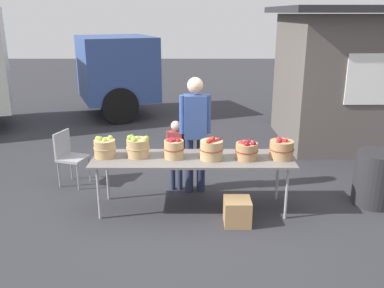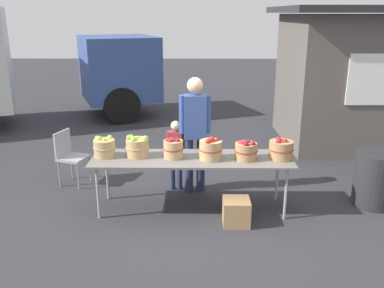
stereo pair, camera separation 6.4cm
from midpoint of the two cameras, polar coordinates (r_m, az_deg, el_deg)
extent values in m
plane|color=#2D2D33|center=(5.86, -0.31, -8.84)|extent=(40.00, 40.00, 0.00)
cube|color=slate|center=(5.57, -0.33, -2.06)|extent=(2.70, 0.76, 0.03)
cylinder|color=#99999E|center=(5.58, -13.16, -6.68)|extent=(0.04, 0.04, 0.72)
cylinder|color=#99999E|center=(5.57, 12.52, -6.68)|extent=(0.04, 0.04, 0.72)
cylinder|color=#99999E|center=(6.12, -11.94, -4.38)|extent=(0.04, 0.04, 0.72)
cylinder|color=#99999E|center=(6.11, 11.35, -4.38)|extent=(0.04, 0.04, 0.72)
cylinder|color=tan|center=(5.70, -12.31, -0.61)|extent=(0.29, 0.29, 0.24)
torus|color=tan|center=(5.70, -12.32, -0.50)|extent=(0.31, 0.31, 0.01)
sphere|color=#9EC647|center=(5.72, -11.58, 0.84)|extent=(0.07, 0.07, 0.07)
sphere|color=#7AA833|center=(5.71, -13.05, 0.70)|extent=(0.07, 0.07, 0.07)
sphere|color=#9EC647|center=(5.73, -13.24, 0.72)|extent=(0.07, 0.07, 0.07)
sphere|color=#7AA833|center=(5.68, -12.90, 0.67)|extent=(0.07, 0.07, 0.07)
sphere|color=#9EC647|center=(5.63, -12.36, 0.47)|extent=(0.07, 0.07, 0.07)
cylinder|color=tan|center=(5.63, -7.85, -0.53)|extent=(0.30, 0.30, 0.25)
torus|color=tan|center=(5.63, -7.86, -0.41)|extent=(0.32, 0.32, 0.01)
sphere|color=#7AA833|center=(5.51, -8.38, 0.42)|extent=(0.08, 0.08, 0.08)
sphere|color=#9EC647|center=(5.63, -7.92, 0.75)|extent=(0.07, 0.07, 0.07)
sphere|color=#8CB738|center=(5.59, -6.71, 0.78)|extent=(0.07, 0.07, 0.07)
sphere|color=#8CB738|center=(5.60, -8.99, 0.86)|extent=(0.07, 0.07, 0.07)
sphere|color=#9EC647|center=(5.53, -6.99, 0.50)|extent=(0.07, 0.07, 0.07)
sphere|color=#7AA833|center=(5.66, -8.69, 0.97)|extent=(0.07, 0.07, 0.07)
sphere|color=#9EC647|center=(5.57, -8.51, 0.73)|extent=(0.07, 0.07, 0.07)
cylinder|color=tan|center=(5.54, -2.89, -0.74)|extent=(0.26, 0.26, 0.24)
torus|color=maroon|center=(5.53, -2.89, -0.62)|extent=(0.28, 0.28, 0.01)
sphere|color=maroon|center=(5.49, -2.78, 0.50)|extent=(0.08, 0.08, 0.08)
sphere|color=maroon|center=(5.46, -3.28, 0.32)|extent=(0.07, 0.07, 0.07)
sphere|color=maroon|center=(5.51, -2.44, 0.55)|extent=(0.07, 0.07, 0.07)
sphere|color=maroon|center=(5.56, -3.28, 0.58)|extent=(0.07, 0.07, 0.07)
sphere|color=#B22319|center=(5.49, -3.75, 0.38)|extent=(0.07, 0.07, 0.07)
sphere|color=#B22319|center=(5.50, -3.04, 0.46)|extent=(0.08, 0.08, 0.08)
sphere|color=maroon|center=(5.46, -2.30, 0.47)|extent=(0.07, 0.07, 0.07)
cylinder|color=tan|center=(5.49, 2.30, -0.82)|extent=(0.30, 0.30, 0.26)
torus|color=maroon|center=(5.48, 2.30, -0.69)|extent=(0.32, 0.32, 0.01)
sphere|color=#B22319|center=(5.35, 1.94, 0.33)|extent=(0.07, 0.07, 0.07)
sphere|color=maroon|center=(5.49, 3.31, 0.55)|extent=(0.07, 0.07, 0.07)
sphere|color=maroon|center=(5.43, 2.10, 0.42)|extent=(0.07, 0.07, 0.07)
sphere|color=#B22319|center=(5.42, 2.46, 0.64)|extent=(0.08, 0.08, 0.08)
sphere|color=maroon|center=(5.43, 2.71, 0.27)|extent=(0.08, 0.08, 0.08)
cylinder|color=#A87F51|center=(5.53, 7.15, -0.98)|extent=(0.29, 0.29, 0.22)
torus|color=maroon|center=(5.53, 7.16, -0.87)|extent=(0.31, 0.31, 0.01)
sphere|color=#B22319|center=(5.59, 7.47, 0.28)|extent=(0.06, 0.06, 0.06)
sphere|color=maroon|center=(5.55, 7.25, 0.22)|extent=(0.08, 0.08, 0.08)
sphere|color=#B22319|center=(5.51, 6.40, 0.13)|extent=(0.08, 0.08, 0.08)
sphere|color=maroon|center=(5.45, 8.10, 0.06)|extent=(0.07, 0.07, 0.07)
sphere|color=maroon|center=(5.41, 7.12, -0.09)|extent=(0.07, 0.07, 0.07)
sphere|color=maroon|center=(5.48, 6.79, 0.09)|extent=(0.07, 0.07, 0.07)
sphere|color=maroon|center=(5.43, 7.39, -0.21)|extent=(0.07, 0.07, 0.07)
cylinder|color=#A87F51|center=(5.64, 11.86, -0.75)|extent=(0.32, 0.32, 0.24)
torus|color=maroon|center=(5.63, 11.87, -0.64)|extent=(0.34, 0.34, 0.01)
sphere|color=maroon|center=(5.54, 11.48, 0.19)|extent=(0.07, 0.07, 0.07)
sphere|color=maroon|center=(5.63, 11.90, 0.41)|extent=(0.07, 0.07, 0.07)
sphere|color=maroon|center=(5.58, 11.70, 0.42)|extent=(0.07, 0.07, 0.07)
sphere|color=#B22319|center=(5.57, 12.41, 0.45)|extent=(0.06, 0.06, 0.06)
sphere|color=maroon|center=(5.57, 12.17, 0.32)|extent=(0.06, 0.06, 0.06)
sphere|color=#B22319|center=(5.68, 11.50, 0.65)|extent=(0.08, 0.08, 0.08)
cylinder|color=#262D4C|center=(6.25, 0.88, -2.86)|extent=(0.12, 0.12, 0.85)
cylinder|color=#262D4C|center=(6.23, -0.75, -2.92)|extent=(0.12, 0.12, 0.85)
cube|color=#334C8C|center=(6.02, 0.07, 3.79)|extent=(0.34, 0.26, 0.64)
sphere|color=beige|center=(5.92, 0.07, 8.10)|extent=(0.23, 0.23, 0.23)
cylinder|color=#334C8C|center=(6.03, 1.84, 4.15)|extent=(0.09, 0.09, 0.57)
cylinder|color=#334C8C|center=(5.99, -1.71, 4.08)|extent=(0.09, 0.09, 0.57)
cylinder|color=#262D4C|center=(6.34, -2.03, -4.08)|extent=(0.08, 0.08, 0.53)
cylinder|color=#262D4C|center=(6.36, -3.02, -4.03)|extent=(0.08, 0.08, 0.53)
cube|color=maroon|center=(6.20, -2.59, -0.03)|extent=(0.22, 0.17, 0.40)
sphere|color=beige|center=(6.12, -2.62, 2.53)|extent=(0.14, 0.14, 0.14)
cylinder|color=maroon|center=(6.17, -1.52, 0.12)|extent=(0.06, 0.06, 0.36)
cylinder|color=maroon|center=(6.21, -3.65, 0.20)|extent=(0.06, 0.06, 0.36)
cube|color=#334C8C|center=(11.14, -10.61, 10.29)|extent=(2.45, 2.62, 1.60)
cube|color=black|center=(11.30, -6.38, 12.21)|extent=(0.69, 1.65, 0.80)
cylinder|color=black|center=(12.16, -12.04, 6.98)|extent=(0.94, 0.59, 0.90)
cylinder|color=black|center=(10.32, -10.17, 5.24)|extent=(0.94, 0.59, 0.90)
cube|color=#59514C|center=(9.22, 21.80, 8.19)|extent=(3.05, 2.46, 2.60)
cube|color=#262628|center=(9.13, 22.82, 16.74)|extent=(3.56, 2.97, 0.12)
cube|color=#99999E|center=(6.75, -16.39, -1.90)|extent=(0.50, 0.50, 0.04)
cube|color=#99999E|center=(6.78, -17.81, 0.02)|extent=(0.15, 0.39, 0.40)
cylinder|color=gray|center=(6.61, -15.79, -4.41)|extent=(0.02, 0.02, 0.42)
cylinder|color=gray|center=(6.87, -14.26, -3.42)|extent=(0.02, 0.02, 0.42)
cylinder|color=gray|center=(6.79, -18.20, -4.02)|extent=(0.02, 0.02, 0.42)
cylinder|color=gray|center=(7.05, -16.63, -3.08)|extent=(0.02, 0.02, 0.42)
cylinder|color=#262628|center=(6.38, 23.66, -4.37)|extent=(0.59, 0.59, 0.77)
cube|color=#A87F51|center=(5.42, 5.87, -9.26)|extent=(0.34, 0.34, 0.34)
camera|label=1|loc=(0.03, -90.32, -0.10)|focal=38.66mm
camera|label=2|loc=(0.03, 89.68, 0.10)|focal=38.66mm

